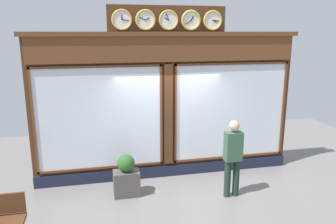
% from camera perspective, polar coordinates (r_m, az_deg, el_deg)
% --- Properties ---
extents(shop_facade, '(6.39, 0.42, 4.04)m').
position_cam_1_polar(shop_facade, '(7.95, -0.19, 1.31)').
color(shop_facade, '#4C2B16').
rests_on(shop_facade, ground_plane).
extents(pedestrian, '(0.36, 0.23, 1.69)m').
position_cam_1_polar(pedestrian, '(7.22, 11.06, -7.30)').
color(pedestrian, '#1C2F21').
rests_on(pedestrian, ground_plane).
extents(planter_box, '(0.56, 0.36, 0.56)m').
position_cam_1_polar(planter_box, '(7.42, -7.12, -12.03)').
color(planter_box, '#4C4742').
rests_on(planter_box, ground_plane).
extents(planter_shrub, '(0.38, 0.38, 0.38)m').
position_cam_1_polar(planter_shrub, '(7.23, -7.23, -8.69)').
color(planter_shrub, '#285623').
rests_on(planter_shrub, planter_box).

